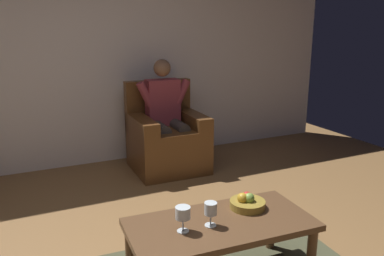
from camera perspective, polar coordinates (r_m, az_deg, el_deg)
wall_back at (r=4.57m, az=-16.83°, el=11.46°), size 6.64×0.06×2.74m
armchair at (r=4.42m, az=-3.71°, el=-1.68°), size 0.78×0.76×0.97m
person_seated at (r=4.34m, az=-3.74°, el=2.26°), size 0.63×0.54×1.22m
coffee_table at (r=2.49m, az=4.17°, el=-14.53°), size 1.16×0.61×0.42m
wine_glass_near at (r=2.37m, az=2.71°, el=-11.79°), size 0.08×0.08×0.15m
wine_glass_far at (r=2.30m, az=-1.33°, el=-12.37°), size 0.09×0.09×0.15m
fruit_bowl at (r=2.63m, az=7.98°, el=-10.62°), size 0.23×0.23×0.11m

